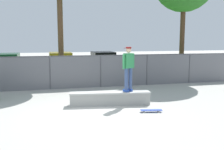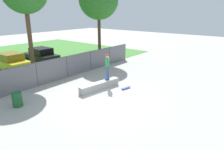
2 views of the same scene
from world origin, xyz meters
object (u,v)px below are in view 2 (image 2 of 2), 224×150
(tree_mid, at_px, (99,0))
(car_yellow, at_px, (11,62))
(trash_bin, at_px, (17,99))
(skateboard, at_px, (126,88))
(car_black, at_px, (41,56))
(concrete_ledge, at_px, (100,86))
(skateboarder, at_px, (107,66))

(tree_mid, bearing_deg, car_yellow, 153.42)
(trash_bin, bearing_deg, skateboard, -28.21)
(skateboard, height_order, car_black, car_black)
(tree_mid, bearing_deg, skateboard, -125.53)
(concrete_ledge, distance_m, car_black, 9.95)
(concrete_ledge, relative_size, trash_bin, 3.97)
(car_yellow, bearing_deg, trash_bin, -113.79)
(skateboard, bearing_deg, skateboarder, 111.50)
(concrete_ledge, bearing_deg, trash_bin, 158.56)
(skateboarder, bearing_deg, car_yellow, 103.46)
(tree_mid, bearing_deg, concrete_ledge, -138.01)
(skateboard, distance_m, tree_mid, 10.69)
(concrete_ledge, xyz_separation_m, skateboard, (1.25, -1.38, -0.20))
(car_yellow, bearing_deg, skateboarder, -76.54)
(skateboard, bearing_deg, tree_mid, 54.47)
(skateboarder, bearing_deg, trash_bin, 160.29)
(skateboarder, xyz_separation_m, car_black, (0.97, 9.88, -0.74))
(tree_mid, distance_m, car_black, 8.29)
(car_yellow, bearing_deg, tree_mid, -26.58)
(concrete_ledge, bearing_deg, skateboard, -47.76)
(concrete_ledge, relative_size, car_black, 0.79)
(concrete_ledge, distance_m, skateboard, 1.87)
(skateboarder, distance_m, car_yellow, 9.95)
(skateboarder, bearing_deg, tree_mid, 46.12)
(skateboarder, distance_m, trash_bin, 6.13)
(car_yellow, bearing_deg, skateboard, -75.56)
(concrete_ledge, distance_m, skateboarder, 1.50)
(car_black, relative_size, trash_bin, 5.03)
(tree_mid, xyz_separation_m, car_yellow, (-7.83, 3.92, -5.55))
(trash_bin, bearing_deg, car_black, 49.79)
(skateboard, bearing_deg, trash_bin, 151.79)
(skateboarder, xyz_separation_m, trash_bin, (-5.67, 2.03, -1.16))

